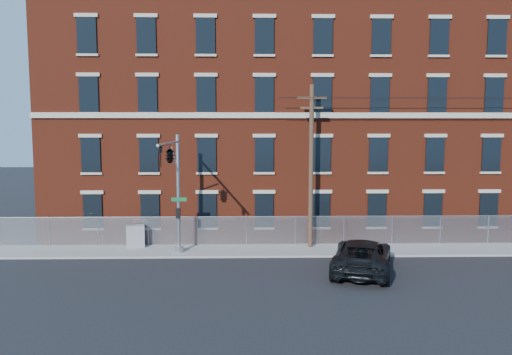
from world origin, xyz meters
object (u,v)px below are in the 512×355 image
Objects in this scene: utility_pole_near at (311,163)px; utility_cabinet at (135,236)px; traffic_signal_mast at (172,167)px; pickup_truck at (362,256)px.

utility_pole_near is 7.27× the size of utility_cabinet.
traffic_signal_mast is 5.09× the size of utility_cabinet.
utility_pole_near is (8.00, 3.42, -0.05)m from traffic_signal_mast.
utility_pole_near is 11.78m from utility_cabinet.
utility_pole_near reaches higher than traffic_signal_mast.
traffic_signal_mast is 0.70× the size of utility_pole_near.
traffic_signal_mast is 8.70m from utility_pole_near.
pickup_truck reaches higher than utility_cabinet.
utility_cabinet is at bearing 128.97° from traffic_signal_mast.
traffic_signal_mast is 11.15m from pickup_truck.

